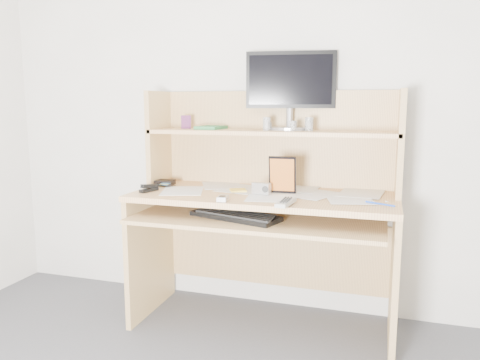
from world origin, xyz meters
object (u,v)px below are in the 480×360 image
(game_case, at_px, (282,175))
(monitor, at_px, (290,88))
(keyboard, at_px, (235,215))
(tv_remote, at_px, (286,202))
(desk, at_px, (267,201))

(game_case, xyz_separation_m, monitor, (-0.01, 0.24, 0.46))
(keyboard, xyz_separation_m, tv_remote, (0.28, -0.08, 0.10))
(tv_remote, xyz_separation_m, monitor, (-0.09, 0.51, 0.55))
(desk, height_order, tv_remote, desk)
(keyboard, bearing_deg, desk, 86.13)
(keyboard, xyz_separation_m, monitor, (0.19, 0.43, 0.65))
(desk, relative_size, keyboard, 2.82)
(desk, relative_size, game_case, 7.02)
(keyboard, bearing_deg, game_case, 60.03)
(game_case, bearing_deg, tv_remote, -78.67)
(tv_remote, distance_m, game_case, 0.29)
(game_case, distance_m, monitor, 0.52)
(desk, distance_m, tv_remote, 0.39)
(game_case, bearing_deg, desk, 138.90)
(game_case, bearing_deg, keyboard, -141.61)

